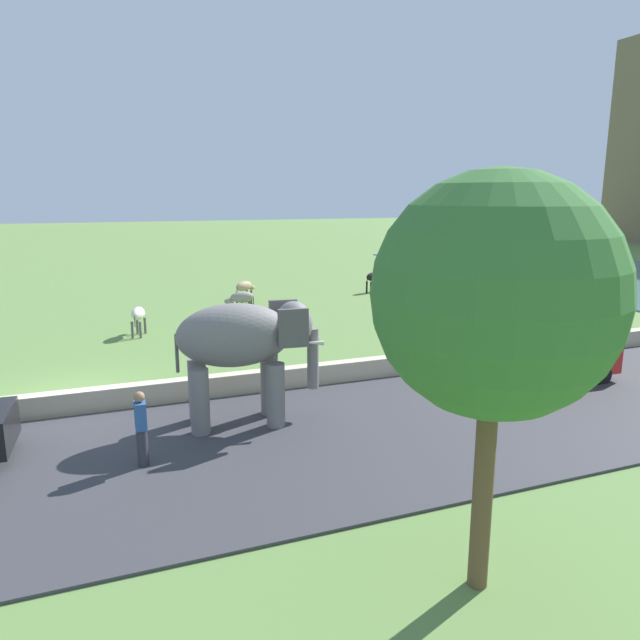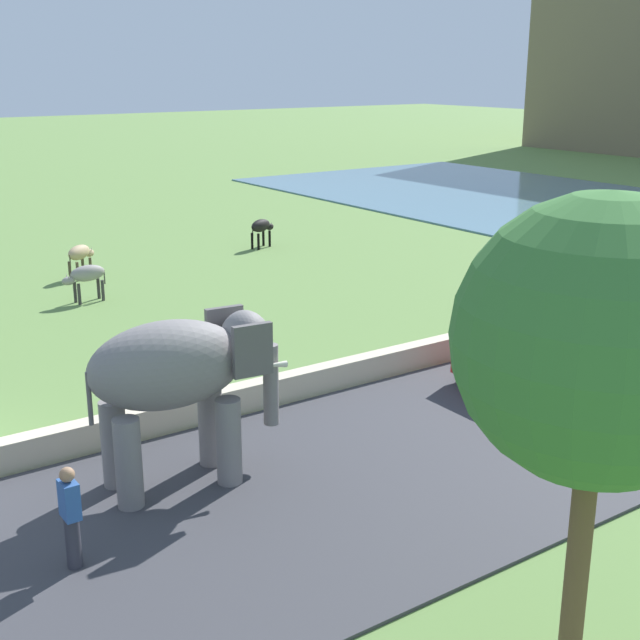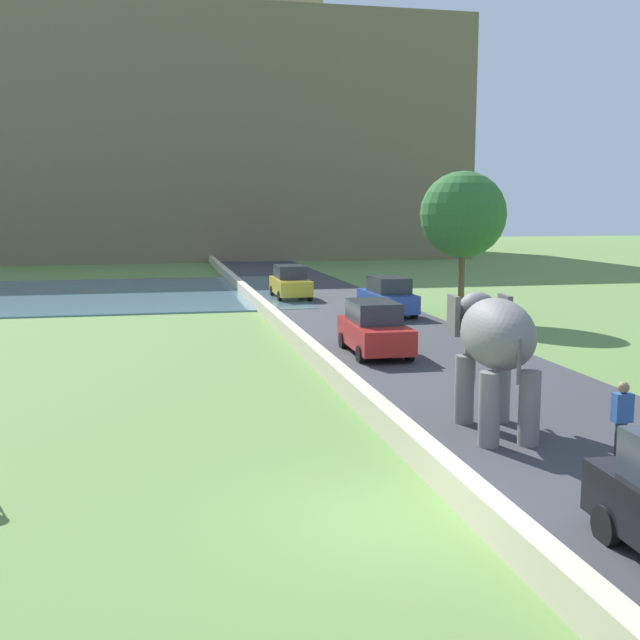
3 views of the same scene
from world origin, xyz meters
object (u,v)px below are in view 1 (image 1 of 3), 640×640
Objects in this scene: cow_tan at (245,287)px; cow_white at (138,315)px; person_beside_elephant at (141,428)px; elephant at (244,343)px; car_red at (549,352)px; cow_black at (374,278)px; cow_grey at (241,298)px.

cow_white is (5.30, -5.55, 0.00)m from cow_tan.
person_beside_elephant is 11.94m from cow_white.
elephant reaches higher than person_beside_elephant.
cow_white is at bearing -133.65° from car_red.
car_red reaches higher than cow_white.
cow_tan is (0.82, -7.71, 0.00)m from cow_black.
cow_black is at bearing 114.57° from cow_grey.
cow_grey is at bearing -153.44° from car_red.
person_beside_elephant is 0.40× the size of car_red.
cow_white is at bearing -65.25° from cow_black.
cow_black is 14.61m from cow_white.
person_beside_elephant reaches higher than cow_black.
car_red is at bearing 90.14° from elephant.
cow_black is (-16.51, 2.37, -0.06)m from car_red.
elephant is 2.52× the size of cow_grey.
cow_grey is at bearing 167.13° from elephant.
cow_black is at bearing 171.83° from car_red.
car_red reaches higher than cow_black.
elephant is 2.52× the size of cow_black.
car_red reaches higher than person_beside_elephant.
car_red is (-1.52, 11.66, 0.03)m from person_beside_elephant.
cow_white and cow_grey have the same top height.
cow_black is (-16.53, 11.52, -1.20)m from elephant.
cow_white is (-10.41, -1.75, -1.20)m from elephant.
cow_black and cow_grey have the same top height.
car_red is at bearing 46.35° from cow_white.
elephant reaches higher than cow_grey.
elephant is 2.17× the size of person_beside_elephant.
person_beside_elephant is 1.24× the size of cow_tan.
elephant is at bearing 9.51° from cow_white.
cow_tan and cow_white have the same top height.
cow_tan is at bearing 159.84° from person_beside_elephant.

